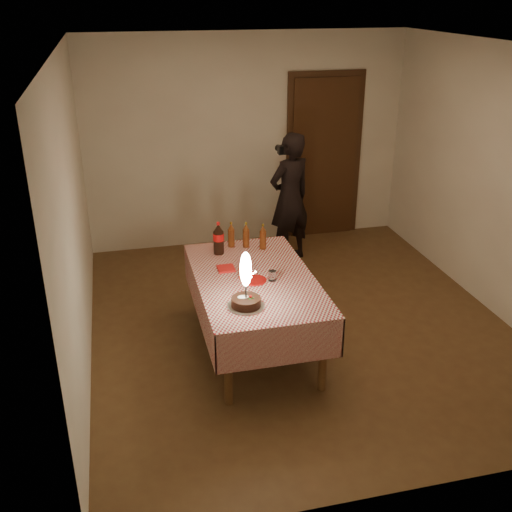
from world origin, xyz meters
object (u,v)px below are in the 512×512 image
Objects in this scene: photographer at (290,198)px; dining_table at (255,287)px; birthday_cake at (246,291)px; clear_cup at (272,276)px; amber_bottle_left at (231,235)px; red_cup at (243,273)px; amber_bottle_mid at (246,236)px; red_plate at (254,280)px; cola_bottle at (219,238)px; amber_bottle_right at (263,237)px.

dining_table is at bearing -115.11° from photographer.
birthday_cake is 5.24× the size of clear_cup.
amber_bottle_left is (-0.06, 0.72, 0.22)m from dining_table.
red_cup is 0.39× the size of amber_bottle_left.
amber_bottle_mid is (0.27, 1.17, -0.02)m from birthday_cake.
birthday_cake is 0.52m from clear_cup.
birthday_cake is at bearing -129.07° from clear_cup.
cola_bottle reaches higher than red_plate.
red_cup is 0.26m from clear_cup.
red_cup is at bearing -78.90° from cola_bottle.
amber_bottle_left is at bearing 84.02° from birthday_cake.
birthday_cake is at bearing -110.78° from amber_bottle_right.
clear_cup is (0.32, 0.40, -0.09)m from birthday_cake.
photographer is (1.06, 2.35, -0.08)m from birthday_cake.
clear_cup is 0.84m from amber_bottle_left.
amber_bottle_left is at bearing 42.15° from cola_bottle.
clear_cup is 0.70m from amber_bottle_right.
amber_bottle_right is (0.29, -0.12, 0.00)m from amber_bottle_left.
photographer is at bearing 62.89° from amber_bottle_right.
amber_bottle_left is (-0.04, 0.78, 0.11)m from red_plate.
clear_cup is (0.23, -0.11, -0.01)m from red_cup.
clear_cup is at bearing -12.32° from red_plate.
cola_bottle is (-0.21, 0.58, 0.25)m from dining_table.
photographer reaches higher than amber_bottle_right.
clear_cup is 0.06× the size of photographer.
cola_bottle reaches higher than amber_bottle_mid.
amber_bottle_right is 1.00× the size of amber_bottle_mid.
clear_cup is 2.09m from photographer.
dining_table is 1.11× the size of photographer.
birthday_cake is 1.85× the size of amber_bottle_left.
clear_cup is at bearing -76.44° from amber_bottle_left.
red_plate is 2.44× the size of clear_cup.
red_cup is 0.59m from cola_bottle.
amber_bottle_right is (0.09, 0.69, 0.07)m from clear_cup.
photographer reaches higher than amber_bottle_left.
birthday_cake is 2.14× the size of red_plate.
red_plate is at bearing -97.51° from amber_bottle_mid.
red_cup is 2.08m from photographer.
amber_bottle_left is 1.00× the size of amber_bottle_right.
cola_bottle is (-0.35, 0.68, 0.11)m from clear_cup.
amber_bottle_left is 1.47m from photographer.
cola_bottle is at bearing 106.39° from red_plate.
dining_table is 6.75× the size of amber_bottle_right.
birthday_cake reaches higher than red_plate.
red_plate is at bearing -108.80° from dining_table.
birthday_cake reaches higher than amber_bottle_mid.
amber_bottle_right is (0.41, 1.09, -0.02)m from birthday_cake.
photographer is at bearing 49.64° from cola_bottle.
photographer is (0.97, 1.84, 0.01)m from red_cup.
red_plate is 0.86× the size of amber_bottle_right.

